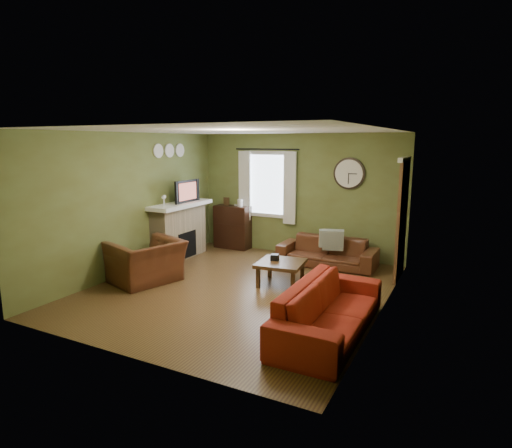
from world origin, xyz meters
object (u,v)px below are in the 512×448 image
at_px(bookshelf, 233,227).
at_px(coffee_table, 281,273).
at_px(armchair, 146,262).
at_px(sofa_red, 329,309).
at_px(sofa_brown, 327,252).

bearing_deg(bookshelf, coffee_table, -42.50).
height_order(bookshelf, armchair, bookshelf).
bearing_deg(sofa_red, coffee_table, 41.93).
height_order(armchair, coffee_table, armchair).
distance_m(sofa_red, coffee_table, 1.99).
relative_size(bookshelf, sofa_brown, 0.51).
distance_m(bookshelf, coffee_table, 2.79).
bearing_deg(armchair, sofa_red, 99.09).
bearing_deg(armchair, sofa_brown, 151.64).
distance_m(sofa_brown, sofa_red, 3.10).
bearing_deg(sofa_red, bookshelf, 45.18).
distance_m(bookshelf, sofa_red, 4.76).
bearing_deg(sofa_brown, armchair, -136.02).
bearing_deg(sofa_brown, coffee_table, -103.66).
bearing_deg(bookshelf, armchair, -92.07).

